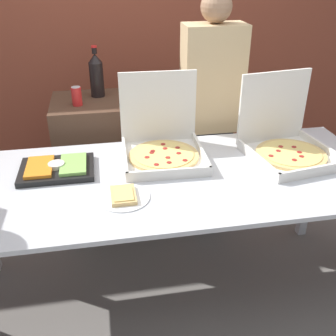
% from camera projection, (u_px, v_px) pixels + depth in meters
% --- Properties ---
extents(ground_plane, '(16.00, 16.00, 0.00)m').
position_uv_depth(ground_plane, '(168.00, 293.00, 2.51)').
color(ground_plane, slate).
extents(brick_wall_behind, '(10.00, 0.06, 2.80)m').
position_uv_depth(brick_wall_behind, '(132.00, 22.00, 3.31)').
color(brick_wall_behind, brown).
rests_on(brick_wall_behind, ground_plane).
extents(buffet_table, '(2.35, 0.96, 0.86)m').
position_uv_depth(buffet_table, '(168.00, 190.00, 2.14)').
color(buffet_table, silver).
rests_on(buffet_table, ground_plane).
extents(pizza_box_far_left, '(0.47, 0.49, 0.45)m').
position_uv_depth(pizza_box_far_left, '(162.00, 143.00, 2.27)').
color(pizza_box_far_left, silver).
rests_on(pizza_box_far_left, buffet_table).
extents(pizza_box_near_right, '(0.52, 0.53, 0.45)m').
position_uv_depth(pizza_box_near_right, '(286.00, 142.00, 2.28)').
color(pizza_box_near_right, silver).
rests_on(pizza_box_near_right, buffet_table).
extents(paper_plate_front_left, '(0.26, 0.26, 0.03)m').
position_uv_depth(paper_plate_front_left, '(123.00, 196.00, 1.90)').
color(paper_plate_front_left, white).
rests_on(paper_plate_front_left, buffet_table).
extents(veggie_tray, '(0.39, 0.29, 0.05)m').
position_uv_depth(veggie_tray, '(57.00, 168.00, 2.13)').
color(veggie_tray, black).
rests_on(veggie_tray, buffet_table).
extents(sideboard_podium, '(0.76, 0.51, 1.03)m').
position_uv_depth(sideboard_podium, '(112.00, 165.00, 2.95)').
color(sideboard_podium, '#4C3323').
rests_on(sideboard_podium, ground_plane).
extents(soda_bottle, '(0.10, 0.10, 0.35)m').
position_uv_depth(soda_bottle, '(96.00, 75.00, 2.70)').
color(soda_bottle, black).
rests_on(soda_bottle, sideboard_podium).
extents(soda_can_silver, '(0.07, 0.07, 0.12)m').
position_uv_depth(soda_can_silver, '(131.00, 99.00, 2.53)').
color(soda_can_silver, silver).
rests_on(soda_can_silver, sideboard_podium).
extents(soda_can_colored, '(0.07, 0.07, 0.12)m').
position_uv_depth(soda_can_colored, '(77.00, 96.00, 2.57)').
color(soda_can_colored, red).
rests_on(soda_can_colored, sideboard_podium).
extents(person_guest_plaid, '(0.40, 0.22, 1.72)m').
position_uv_depth(person_guest_plaid, '(210.00, 118.00, 2.74)').
color(person_guest_plaid, black).
rests_on(person_guest_plaid, ground_plane).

